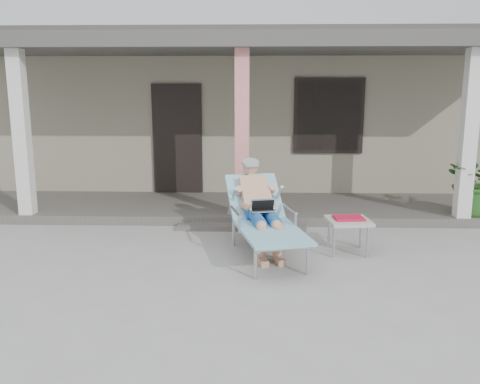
{
  "coord_description": "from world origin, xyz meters",
  "views": [
    {
      "loc": [
        0.21,
        -5.81,
        2.16
      ],
      "look_at": [
        0.02,
        0.6,
        0.85
      ],
      "focal_mm": 38.0,
      "sensor_mm": 36.0,
      "label": 1
    }
  ],
  "objects": [
    {
      "name": "porch_step",
      "position": [
        0.0,
        1.85,
        0.04
      ],
      "size": [
        2.0,
        0.3,
        0.07
      ],
      "primitive_type": "cube",
      "color": "#605B56",
      "rests_on": "ground"
    },
    {
      "name": "house",
      "position": [
        0.0,
        6.5,
        1.67
      ],
      "size": [
        10.4,
        5.4,
        3.3
      ],
      "color": "gray",
      "rests_on": "ground"
    },
    {
      "name": "porch_overhang",
      "position": [
        0.0,
        2.95,
        2.79
      ],
      "size": [
        10.0,
        2.3,
        2.85
      ],
      "color": "silver",
      "rests_on": "porch_deck"
    },
    {
      "name": "ground",
      "position": [
        0.0,
        0.0,
        0.0
      ],
      "size": [
        60.0,
        60.0,
        0.0
      ],
      "primitive_type": "plane",
      "color": "#9E9E99",
      "rests_on": "ground"
    },
    {
      "name": "lounger",
      "position": [
        0.3,
        0.74,
        0.78
      ],
      "size": [
        1.16,
        2.02,
        1.27
      ],
      "rotation": [
        0.0,
        0.0,
        0.24
      ],
      "color": "#B7B7BC",
      "rests_on": "ground"
    },
    {
      "name": "porch_deck",
      "position": [
        0.0,
        3.0,
        0.07
      ],
      "size": [
        10.0,
        2.0,
        0.15
      ],
      "primitive_type": "cube",
      "color": "#605B56",
      "rests_on": "ground"
    },
    {
      "name": "potted_palm",
      "position": [
        3.78,
        2.35,
        0.7
      ],
      "size": [
        1.06,
        0.93,
        1.11
      ],
      "primitive_type": "imported",
      "rotation": [
        0.0,
        0.0,
        -0.07
      ],
      "color": "#26591E",
      "rests_on": "porch_deck"
    },
    {
      "name": "side_table",
      "position": [
        1.45,
        0.76,
        0.41
      ],
      "size": [
        0.6,
        0.6,
        0.49
      ],
      "rotation": [
        0.0,
        0.0,
        0.11
      ],
      "color": "#B1B1AC",
      "rests_on": "ground"
    }
  ]
}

